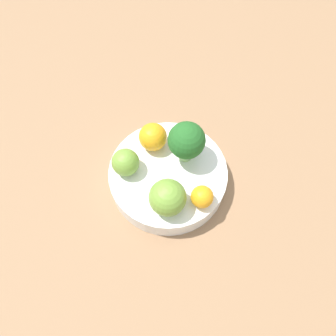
{
  "coord_description": "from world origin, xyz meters",
  "views": [
    {
      "loc": [
        -0.24,
        0.05,
        0.53
      ],
      "look_at": [
        0.0,
        0.0,
        0.07
      ],
      "focal_mm": 35.0,
      "sensor_mm": 36.0,
      "label": 1
    }
  ],
  "objects_px": {
    "bowl": "(168,176)",
    "orange_back": "(153,137)",
    "apple_green": "(168,198)",
    "orange_front": "(202,197)",
    "apple_red": "(125,162)",
    "broccoli": "(187,141)"
  },
  "relations": [
    {
      "from": "apple_green",
      "to": "orange_back",
      "type": "height_order",
      "value": "apple_green"
    },
    {
      "from": "apple_red",
      "to": "orange_front",
      "type": "height_order",
      "value": "apple_red"
    },
    {
      "from": "apple_red",
      "to": "orange_front",
      "type": "xyz_separation_m",
      "value": [
        -0.08,
        -0.1,
        -0.0
      ]
    },
    {
      "from": "orange_front",
      "to": "broccoli",
      "type": "bearing_deg",
      "value": 3.7
    },
    {
      "from": "apple_green",
      "to": "orange_front",
      "type": "relative_size",
      "value": 1.62
    },
    {
      "from": "apple_green",
      "to": "orange_front",
      "type": "xyz_separation_m",
      "value": [
        -0.01,
        -0.05,
        -0.01
      ]
    },
    {
      "from": "broccoli",
      "to": "apple_red",
      "type": "distance_m",
      "value": 0.1
    },
    {
      "from": "bowl",
      "to": "orange_front",
      "type": "height_order",
      "value": "orange_front"
    },
    {
      "from": "bowl",
      "to": "orange_front",
      "type": "bearing_deg",
      "value": -147.95
    },
    {
      "from": "bowl",
      "to": "orange_back",
      "type": "relative_size",
      "value": 4.17
    },
    {
      "from": "broccoli",
      "to": "orange_front",
      "type": "relative_size",
      "value": 2.22
    },
    {
      "from": "bowl",
      "to": "broccoli",
      "type": "xyz_separation_m",
      "value": [
        0.02,
        -0.03,
        0.07
      ]
    },
    {
      "from": "apple_red",
      "to": "orange_back",
      "type": "relative_size",
      "value": 0.95
    },
    {
      "from": "broccoli",
      "to": "apple_green",
      "type": "xyz_separation_m",
      "value": [
        -0.08,
        0.05,
        -0.02
      ]
    },
    {
      "from": "orange_back",
      "to": "apple_red",
      "type": "bearing_deg",
      "value": 126.28
    },
    {
      "from": "apple_green",
      "to": "apple_red",
      "type": "bearing_deg",
      "value": 34.69
    },
    {
      "from": "bowl",
      "to": "orange_front",
      "type": "xyz_separation_m",
      "value": [
        -0.06,
        -0.04,
        0.04
      ]
    },
    {
      "from": "apple_red",
      "to": "orange_front",
      "type": "bearing_deg",
      "value": -127.58
    },
    {
      "from": "orange_front",
      "to": "orange_back",
      "type": "bearing_deg",
      "value": 24.28
    },
    {
      "from": "apple_green",
      "to": "orange_back",
      "type": "distance_m",
      "value": 0.11
    },
    {
      "from": "broccoli",
      "to": "apple_green",
      "type": "bearing_deg",
      "value": 149.47
    },
    {
      "from": "broccoli",
      "to": "apple_green",
      "type": "height_order",
      "value": "broccoli"
    }
  ]
}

